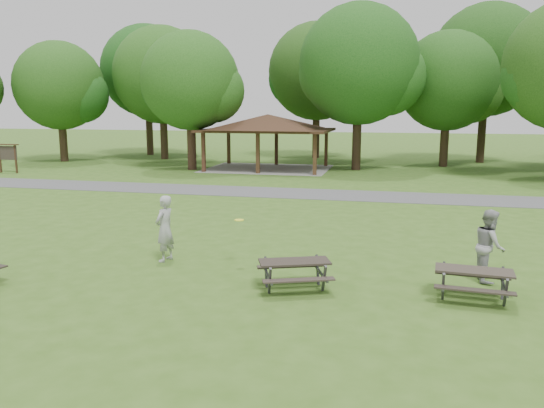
{
  "coord_description": "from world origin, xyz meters",
  "views": [
    {
      "loc": [
        4.67,
        -11.63,
        4.25
      ],
      "look_at": [
        1.0,
        4.0,
        1.3
      ],
      "focal_mm": 35.0,
      "sensor_mm": 36.0,
      "label": 1
    }
  ],
  "objects": [
    {
      "name": "picnic_table_far",
      "position": [
        6.46,
        0.39,
        0.53
      ],
      "size": [
        1.76,
        1.46,
        0.72
      ],
      "color": "#302923",
      "rests_on": "ground"
    },
    {
      "name": "tree_deep_c",
      "position": [
        11.1,
        32.03,
        7.44
      ],
      "size": [
        8.82,
        8.4,
        11.9
      ],
      "color": "black",
      "rests_on": "ground"
    },
    {
      "name": "tree_row_f",
      "position": [
        8.09,
        28.53,
        5.84
      ],
      "size": [
        7.35,
        7.0,
        9.55
      ],
      "color": "black",
      "rests_on": "ground"
    },
    {
      "name": "tree_row_e",
      "position": [
        2.1,
        25.03,
        6.78
      ],
      "size": [
        8.4,
        8.0,
        11.02
      ],
      "color": "black",
      "rests_on": "ground"
    },
    {
      "name": "frisbee_in_flight",
      "position": [
        0.64,
        1.68,
        1.26
      ],
      "size": [
        0.32,
        0.32,
        0.02
      ],
      "color": "#FFFA28",
      "rests_on": "ground"
    },
    {
      "name": "frisbee_catcher",
      "position": [
        6.99,
        1.86,
        0.9
      ],
      "size": [
        0.71,
        0.89,
        1.8
      ],
      "primitive_type": "imported",
      "rotation": [
        0.0,
        0.0,
        1.6
      ],
      "color": "#A0A1A3",
      "rests_on": "ground"
    },
    {
      "name": "tree_deep_b",
      "position": [
        -1.9,
        33.03,
        6.89
      ],
      "size": [
        8.4,
        8.0,
        11.13
      ],
      "color": "#301D15",
      "rests_on": "ground"
    },
    {
      "name": "tree_row_b",
      "position": [
        -20.92,
        25.53,
        5.67
      ],
      "size": [
        7.14,
        6.8,
        9.28
      ],
      "color": "#302015",
      "rests_on": "ground"
    },
    {
      "name": "pavilion",
      "position": [
        -4.0,
        24.0,
        3.06
      ],
      "size": [
        8.6,
        7.01,
        3.76
      ],
      "color": "#3A2015",
      "rests_on": "ground"
    },
    {
      "name": "frisbee_thrower",
      "position": [
        -1.5,
        1.62,
        0.93
      ],
      "size": [
        0.58,
        0.75,
        1.86
      ],
      "primitive_type": "imported",
      "rotation": [
        0.0,
        0.0,
        -1.78
      ],
      "color": "#A3A3A6",
      "rests_on": "ground"
    },
    {
      "name": "notice_board",
      "position": [
        -20.0,
        18.0,
        1.31
      ],
      "size": [
        1.6,
        0.3,
        1.88
      ],
      "color": "#331E12",
      "rests_on": "ground"
    },
    {
      "name": "ground",
      "position": [
        0.0,
        0.0,
        0.0
      ],
      "size": [
        160.0,
        160.0,
        0.0
      ],
      "primitive_type": "plane",
      "color": "#375E1B",
      "rests_on": "ground"
    },
    {
      "name": "tree_row_d",
      "position": [
        -8.92,
        22.53,
        5.77
      ],
      "size": [
        6.93,
        6.6,
        9.27
      ],
      "color": "#321F16",
      "rests_on": "ground"
    },
    {
      "name": "tree_deep_a",
      "position": [
        -16.9,
        32.53,
        7.13
      ],
      "size": [
        8.4,
        8.0,
        11.38
      ],
      "color": "#322116",
      "rests_on": "ground"
    },
    {
      "name": "asphalt_path",
      "position": [
        0.0,
        14.0,
        0.01
      ],
      "size": [
        120.0,
        3.2,
        0.02
      ],
      "primitive_type": "cube",
      "color": "#4D4C4F",
      "rests_on": "ground"
    },
    {
      "name": "picnic_table_middle",
      "position": [
        2.45,
        0.16,
        0.53
      ],
      "size": [
        2.02,
        1.83,
        0.72
      ],
      "color": "black",
      "rests_on": "ground"
    },
    {
      "name": "tree_row_c",
      "position": [
        -13.9,
        29.03,
        6.54
      ],
      "size": [
        8.19,
        7.8,
        10.67
      ],
      "color": "#2F1F15",
      "rests_on": "ground"
    }
  ]
}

